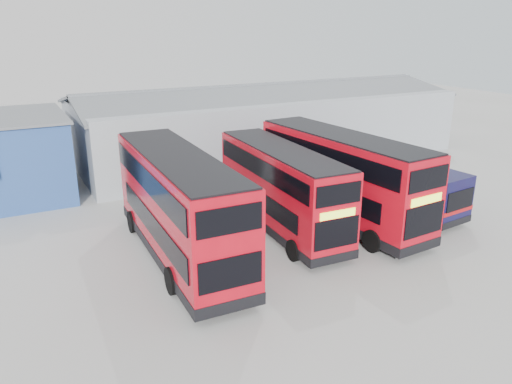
{
  "coord_description": "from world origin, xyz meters",
  "views": [
    {
      "loc": [
        -11.71,
        -15.87,
        10.42
      ],
      "look_at": [
        -0.27,
        5.93,
        2.1
      ],
      "focal_mm": 35.0,
      "sensor_mm": 36.0,
      "label": 1
    }
  ],
  "objects_px": {
    "double_decker_left": "(179,208)",
    "double_decker_centre": "(281,190)",
    "maintenance_shed": "(265,123)",
    "double_decker_right": "(341,179)",
    "single_decker_blue": "(383,181)"
  },
  "relations": [
    {
      "from": "maintenance_shed",
      "to": "double_decker_right",
      "type": "height_order",
      "value": "maintenance_shed"
    },
    {
      "from": "double_decker_left",
      "to": "double_decker_right",
      "type": "height_order",
      "value": "double_decker_left"
    },
    {
      "from": "double_decker_left",
      "to": "double_decker_centre",
      "type": "relative_size",
      "value": 1.12
    },
    {
      "from": "maintenance_shed",
      "to": "double_decker_right",
      "type": "bearing_deg",
      "value": -103.35
    },
    {
      "from": "double_decker_centre",
      "to": "single_decker_blue",
      "type": "distance_m",
      "value": 7.57
    },
    {
      "from": "double_decker_right",
      "to": "single_decker_blue",
      "type": "relative_size",
      "value": 1.08
    },
    {
      "from": "double_decker_right",
      "to": "single_decker_blue",
      "type": "distance_m",
      "value": 4.26
    },
    {
      "from": "maintenance_shed",
      "to": "double_decker_centre",
      "type": "distance_m",
      "value": 16.26
    },
    {
      "from": "double_decker_right",
      "to": "maintenance_shed",
      "type": "bearing_deg",
      "value": 72.62
    },
    {
      "from": "single_decker_blue",
      "to": "maintenance_shed",
      "type": "bearing_deg",
      "value": -94.1
    },
    {
      "from": "maintenance_shed",
      "to": "double_decker_centre",
      "type": "bearing_deg",
      "value": -115.82
    },
    {
      "from": "maintenance_shed",
      "to": "single_decker_blue",
      "type": "distance_m",
      "value": 14.06
    },
    {
      "from": "double_decker_left",
      "to": "double_decker_centre",
      "type": "height_order",
      "value": "double_decker_left"
    },
    {
      "from": "double_decker_centre",
      "to": "single_decker_blue",
      "type": "bearing_deg",
      "value": 7.54
    },
    {
      "from": "maintenance_shed",
      "to": "double_decker_left",
      "type": "bearing_deg",
      "value": -129.88
    }
  ]
}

